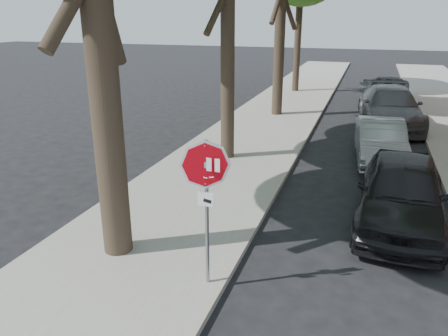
% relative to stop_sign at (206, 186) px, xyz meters
% --- Properties ---
extents(ground, '(120.00, 120.00, 0.00)m').
position_rel_stop_sign_xyz_m(ground, '(0.70, 0.03, -1.95)').
color(ground, black).
rests_on(ground, ground).
extents(sidewalk_left, '(4.00, 55.00, 0.12)m').
position_rel_stop_sign_xyz_m(sidewalk_left, '(-1.80, 12.03, -1.89)').
color(sidewalk_left, gray).
rests_on(sidewalk_left, ground).
extents(curb_left, '(0.12, 55.00, 0.13)m').
position_rel_stop_sign_xyz_m(curb_left, '(0.25, 12.03, -1.88)').
color(curb_left, '#9E9384').
rests_on(curb_left, ground).
extents(curb_right, '(0.12, 55.00, 0.13)m').
position_rel_stop_sign_xyz_m(curb_right, '(4.65, 12.03, -1.88)').
color(curb_right, '#9E9384').
rests_on(curb_right, ground).
extents(stop_sign, '(0.76, 0.34, 2.61)m').
position_rel_stop_sign_xyz_m(stop_sign, '(0.00, 0.00, 0.00)').
color(stop_sign, gray).
rests_on(stop_sign, sidewalk_left).
extents(car_a, '(2.12, 4.72, 1.58)m').
position_rel_stop_sign_xyz_m(car_a, '(3.30, 3.78, -1.16)').
color(car_a, black).
rests_on(car_a, ground).
extents(car_b, '(1.76, 4.21, 1.35)m').
position_rel_stop_sign_xyz_m(car_b, '(2.89, 8.45, -1.27)').
color(car_b, gray).
rests_on(car_b, ground).
extents(car_c, '(2.92, 5.93, 1.66)m').
position_rel_stop_sign_xyz_m(car_c, '(3.30, 13.66, -1.12)').
color(car_c, '#4F4F54').
rests_on(car_c, ground).
extents(car_d, '(2.55, 5.02, 1.36)m').
position_rel_stop_sign_xyz_m(car_d, '(3.30, 19.26, -1.27)').
color(car_d, black).
rests_on(car_d, ground).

